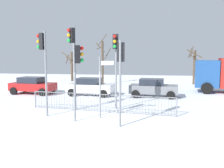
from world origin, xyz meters
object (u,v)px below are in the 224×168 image
object	(u,v)px
traffic_light_mid_left	(121,64)
bare_tree_right	(72,65)
traffic_light_mid_right	(77,64)
traffic_light_rear_left	(43,54)
traffic_light_rear_right	(116,54)
bare_tree_centre	(103,61)
direction_sign_post	(101,84)
car_white_near	(90,86)
traffic_light_foreground_left	(73,49)
bare_tree_left	(194,65)
car_grey_trailing	(153,88)
car_red_mid	(33,85)

from	to	relation	value
traffic_light_mid_left	bare_tree_right	size ratio (longest dim) A/B	0.98
traffic_light_mid_right	traffic_light_rear_left	distance (m)	2.34
traffic_light_rear_right	bare_tree_centre	world-z (taller)	bare_tree_centre
traffic_light_rear_left	direction_sign_post	world-z (taller)	traffic_light_rear_left
traffic_light_mid_right	bare_tree_centre	xyz separation A→B (m)	(-1.84, 16.31, -0.19)
traffic_light_rear_right	car_white_near	world-z (taller)	traffic_light_rear_right
car_white_near	bare_tree_right	bearing A→B (deg)	119.84
traffic_light_rear_left	traffic_light_foreground_left	bearing A→B (deg)	-19.08
traffic_light_foreground_left	bare_tree_centre	bearing A→B (deg)	-48.39
traffic_light_mid_right	traffic_light_rear_right	size ratio (longest dim) A/B	0.84
direction_sign_post	bare_tree_left	xyz separation A→B (m)	(7.50, 17.14, 0.36)
bare_tree_right	traffic_light_rear_right	bearing A→B (deg)	-63.64
traffic_light_mid_left	bare_tree_right	bearing A→B (deg)	116.64
traffic_light_rear_left	bare_tree_left	size ratio (longest dim) A/B	1.06
traffic_light_foreground_left	traffic_light_mid_left	size ratio (longest dim) A/B	1.26
traffic_light_foreground_left	bare_tree_right	world-z (taller)	traffic_light_foreground_left
traffic_light_rear_left	car_grey_trailing	bearing A→B (deg)	-28.65
traffic_light_mid_right	bare_tree_right	distance (m)	20.39
bare_tree_right	bare_tree_centre	bearing A→B (deg)	-32.82
traffic_light_rear_left	bare_tree_centre	distance (m)	15.53
traffic_light_mid_right	car_grey_trailing	world-z (taller)	traffic_light_mid_right
traffic_light_foreground_left	car_red_mid	world-z (taller)	traffic_light_foreground_left
traffic_light_foreground_left	car_red_mid	size ratio (longest dim) A/B	1.29
direction_sign_post	bare_tree_centre	bearing A→B (deg)	78.80
car_white_near	bare_tree_right	xyz separation A→B (m)	(-5.16, 11.17, 1.38)
car_red_mid	bare_tree_centre	world-z (taller)	bare_tree_centre
direction_sign_post	traffic_light_rear_left	bearing A→B (deg)	158.34
bare_tree_left	traffic_light_foreground_left	bearing A→B (deg)	-122.27
traffic_light_mid_left	bare_tree_right	distance (m)	21.71
bare_tree_right	car_white_near	bearing A→B (deg)	-65.19
direction_sign_post	bare_tree_right	world-z (taller)	bare_tree_right
traffic_light_rear_right	car_grey_trailing	world-z (taller)	traffic_light_rear_right
bare_tree_left	bare_tree_right	world-z (taller)	bare_tree_left
traffic_light_rear_left	bare_tree_centre	bearing A→B (deg)	9.32
car_grey_trailing	direction_sign_post	bearing A→B (deg)	-107.45
car_grey_trailing	bare_tree_left	distance (m)	10.93
bare_tree_centre	bare_tree_right	xyz separation A→B (m)	(-4.66, 3.01, -0.57)
traffic_light_mid_right	car_white_near	bearing A→B (deg)	154.37
traffic_light_foreground_left	bare_tree_centre	distance (m)	13.67
traffic_light_foreground_left	traffic_light_mid_right	xyz separation A→B (m)	(1.06, -2.70, -0.82)
traffic_light_rear_left	car_grey_trailing	world-z (taller)	traffic_light_rear_left
car_grey_trailing	traffic_light_foreground_left	bearing A→B (deg)	-128.58
bare_tree_centre	traffic_light_mid_left	bearing A→B (deg)	-76.28
car_white_near	traffic_light_foreground_left	bearing A→B (deg)	-82.14
traffic_light_mid_right	bare_tree_left	bearing A→B (deg)	119.56
traffic_light_rear_right	traffic_light_rear_left	bearing A→B (deg)	36.38
traffic_light_rear_left	car_red_mid	size ratio (longest dim) A/B	1.18
car_red_mid	traffic_light_rear_right	bearing A→B (deg)	-26.99
bare_tree_left	traffic_light_mid_right	bearing A→B (deg)	-115.51
traffic_light_rear_right	bare_tree_centre	bearing A→B (deg)	-72.17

